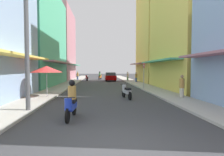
{
  "coord_description": "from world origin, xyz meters",
  "views": [
    {
      "loc": [
        -0.57,
        -4.79,
        2.03
      ],
      "look_at": [
        0.61,
        12.19,
        1.22
      ],
      "focal_mm": 30.46,
      "sensor_mm": 36.0,
      "label": 1
    }
  ],
  "objects_px": {
    "vendor_umbrella": "(47,69)",
    "pedestrian_far": "(78,76)",
    "motorbike_blue": "(71,102)",
    "utility_pole": "(26,24)",
    "street_sign_no_entry": "(144,72)",
    "pedestrian_crossing": "(128,76)",
    "pedestrian_foreground": "(136,77)",
    "motorbike_orange": "(100,76)",
    "motorbike_silver": "(126,91)",
    "parked_car": "(110,77)",
    "motorbike_red": "(87,78)",
    "pedestrian_midway": "(182,87)"
  },
  "relations": [
    {
      "from": "motorbike_orange",
      "to": "pedestrian_far",
      "type": "distance_m",
      "value": 4.27
    },
    {
      "from": "utility_pole",
      "to": "street_sign_no_entry",
      "type": "xyz_separation_m",
      "value": [
        7.62,
        9.0,
        -2.34
      ]
    },
    {
      "from": "utility_pole",
      "to": "street_sign_no_entry",
      "type": "distance_m",
      "value": 12.03
    },
    {
      "from": "motorbike_silver",
      "to": "pedestrian_foreground",
      "type": "bearing_deg",
      "value": 76.3
    },
    {
      "from": "motorbike_blue",
      "to": "pedestrian_far",
      "type": "relative_size",
      "value": 1.15
    },
    {
      "from": "motorbike_red",
      "to": "vendor_umbrella",
      "type": "distance_m",
      "value": 19.34
    },
    {
      "from": "pedestrian_far",
      "to": "utility_pole",
      "type": "xyz_separation_m",
      "value": [
        0.5,
        -25.33,
        3.27
      ]
    },
    {
      "from": "motorbike_silver",
      "to": "motorbike_blue",
      "type": "relative_size",
      "value": 0.99
    },
    {
      "from": "parked_car",
      "to": "street_sign_no_entry",
      "type": "relative_size",
      "value": 1.55
    },
    {
      "from": "vendor_umbrella",
      "to": "pedestrian_far",
      "type": "bearing_deg",
      "value": 90.59
    },
    {
      "from": "motorbike_orange",
      "to": "motorbike_blue",
      "type": "height_order",
      "value": "same"
    },
    {
      "from": "motorbike_blue",
      "to": "parked_car",
      "type": "distance_m",
      "value": 24.35
    },
    {
      "from": "parked_car",
      "to": "street_sign_no_entry",
      "type": "xyz_separation_m",
      "value": [
        2.39,
        -13.9,
        0.98
      ]
    },
    {
      "from": "street_sign_no_entry",
      "to": "pedestrian_foreground",
      "type": "bearing_deg",
      "value": 82.93
    },
    {
      "from": "pedestrian_foreground",
      "to": "street_sign_no_entry",
      "type": "height_order",
      "value": "street_sign_no_entry"
    },
    {
      "from": "pedestrian_foreground",
      "to": "utility_pole",
      "type": "bearing_deg",
      "value": -115.04
    },
    {
      "from": "motorbike_silver",
      "to": "street_sign_no_entry",
      "type": "distance_m",
      "value": 5.87
    },
    {
      "from": "motorbike_silver",
      "to": "vendor_umbrella",
      "type": "xyz_separation_m",
      "value": [
        -5.46,
        0.52,
        1.51
      ]
    },
    {
      "from": "pedestrian_crossing",
      "to": "street_sign_no_entry",
      "type": "bearing_deg",
      "value": -92.06
    },
    {
      "from": "motorbike_blue",
      "to": "utility_pole",
      "type": "bearing_deg",
      "value": 149.95
    },
    {
      "from": "pedestrian_crossing",
      "to": "vendor_umbrella",
      "type": "relative_size",
      "value": 0.71
    },
    {
      "from": "street_sign_no_entry",
      "to": "parked_car",
      "type": "bearing_deg",
      "value": 99.76
    },
    {
      "from": "street_sign_no_entry",
      "to": "motorbike_blue",
      "type": "bearing_deg",
      "value": -118.02
    },
    {
      "from": "motorbike_red",
      "to": "utility_pole",
      "type": "height_order",
      "value": "utility_pole"
    },
    {
      "from": "pedestrian_far",
      "to": "parked_car",
      "type": "bearing_deg",
      "value": -22.92
    },
    {
      "from": "pedestrian_crossing",
      "to": "vendor_umbrella",
      "type": "xyz_separation_m",
      "value": [
        -8.4,
        -18.16,
        1.23
      ]
    },
    {
      "from": "pedestrian_crossing",
      "to": "utility_pole",
      "type": "distance_m",
      "value": 24.13
    },
    {
      "from": "motorbike_red",
      "to": "utility_pole",
      "type": "distance_m",
      "value": 23.85
    },
    {
      "from": "motorbike_red",
      "to": "pedestrian_crossing",
      "type": "xyz_separation_m",
      "value": [
        6.86,
        -1.06,
        0.29
      ]
    },
    {
      "from": "pedestrian_crossing",
      "to": "parked_car",
      "type": "bearing_deg",
      "value": 171.85
    },
    {
      "from": "parked_car",
      "to": "pedestrian_far",
      "type": "distance_m",
      "value": 6.23
    },
    {
      "from": "motorbike_red",
      "to": "motorbike_blue",
      "type": "bearing_deg",
      "value": -87.87
    },
    {
      "from": "motorbike_silver",
      "to": "pedestrian_midway",
      "type": "relative_size",
      "value": 1.1
    },
    {
      "from": "pedestrian_midway",
      "to": "street_sign_no_entry",
      "type": "distance_m",
      "value": 5.83
    },
    {
      "from": "pedestrian_foreground",
      "to": "utility_pole",
      "type": "distance_m",
      "value": 21.19
    },
    {
      "from": "motorbike_silver",
      "to": "parked_car",
      "type": "relative_size",
      "value": 0.44
    },
    {
      "from": "motorbike_silver",
      "to": "pedestrian_far",
      "type": "height_order",
      "value": "pedestrian_far"
    },
    {
      "from": "pedestrian_midway",
      "to": "utility_pole",
      "type": "relative_size",
      "value": 0.2
    },
    {
      "from": "motorbike_silver",
      "to": "motorbike_blue",
      "type": "height_order",
      "value": "motorbike_blue"
    },
    {
      "from": "motorbike_silver",
      "to": "pedestrian_crossing",
      "type": "relative_size",
      "value": 1.13
    },
    {
      "from": "pedestrian_midway",
      "to": "pedestrian_crossing",
      "type": "height_order",
      "value": "pedestrian_midway"
    },
    {
      "from": "motorbike_orange",
      "to": "pedestrian_midway",
      "type": "bearing_deg",
      "value": -77.08
    },
    {
      "from": "motorbike_blue",
      "to": "pedestrian_crossing",
      "type": "relative_size",
      "value": 1.14
    },
    {
      "from": "parked_car",
      "to": "street_sign_no_entry",
      "type": "height_order",
      "value": "street_sign_no_entry"
    },
    {
      "from": "motorbike_silver",
      "to": "utility_pole",
      "type": "distance_m",
      "value": 7.34
    },
    {
      "from": "vendor_umbrella",
      "to": "motorbike_orange",
      "type": "bearing_deg",
      "value": 80.39
    },
    {
      "from": "street_sign_no_entry",
      "to": "pedestrian_crossing",
      "type": "bearing_deg",
      "value": 87.94
    },
    {
      "from": "pedestrian_foreground",
      "to": "street_sign_no_entry",
      "type": "relative_size",
      "value": 0.58
    },
    {
      "from": "pedestrian_far",
      "to": "street_sign_no_entry",
      "type": "relative_size",
      "value": 0.6
    },
    {
      "from": "motorbike_orange",
      "to": "parked_car",
      "type": "xyz_separation_m",
      "value": [
        1.72,
        -3.87,
        0.04
      ]
    }
  ]
}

